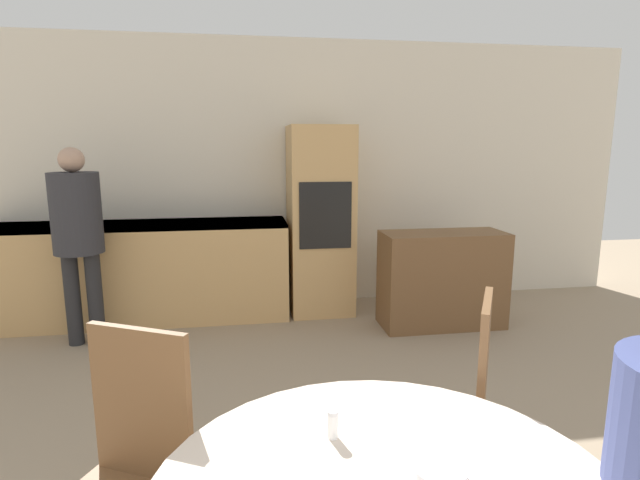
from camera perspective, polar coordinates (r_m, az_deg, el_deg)
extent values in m
cube|color=silver|center=(5.01, -3.88, 7.39)|extent=(7.12, 0.05, 2.60)
cube|color=tan|center=(4.86, -19.80, -3.48)|extent=(2.66, 0.60, 0.90)
cube|color=black|center=(4.78, -20.13, 1.61)|extent=(2.66, 0.60, 0.03)
cube|color=tan|center=(4.76, 0.02, 2.23)|extent=(0.59, 0.58, 1.77)
cube|color=black|center=(4.46, 0.63, 2.80)|extent=(0.47, 0.01, 0.60)
cube|color=brown|center=(4.57, 13.78, -4.39)|extent=(1.08, 0.45, 0.85)
cube|color=brown|center=(1.88, -19.75, -17.17)|extent=(0.35, 0.20, 0.54)
cylinder|color=brown|center=(2.57, 9.36, -21.64)|extent=(0.04, 0.04, 0.44)
cylinder|color=brown|center=(2.54, 17.03, -22.41)|extent=(0.04, 0.04, 0.44)
cube|color=brown|center=(2.30, 12.86, -19.32)|extent=(0.55, 0.55, 0.02)
cube|color=brown|center=(2.16, 18.18, -13.31)|extent=(0.21, 0.35, 0.54)
cylinder|color=#262628|center=(4.49, -26.40, -6.08)|extent=(0.12, 0.12, 0.76)
cylinder|color=#262628|center=(4.44, -24.31, -6.08)|extent=(0.12, 0.12, 0.76)
cylinder|color=#2D2D33|center=(4.33, -26.10, 2.78)|extent=(0.38, 0.38, 0.63)
sphere|color=tan|center=(4.30, -26.55, 8.21)|extent=(0.19, 0.19, 0.19)
cylinder|color=silver|center=(1.47, 13.57, -24.49)|extent=(0.14, 0.14, 0.04)
cylinder|color=white|center=(1.59, 1.47, -20.50)|extent=(0.03, 0.03, 0.07)
cylinder|color=silver|center=(1.57, 1.48, -19.13)|extent=(0.03, 0.03, 0.01)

